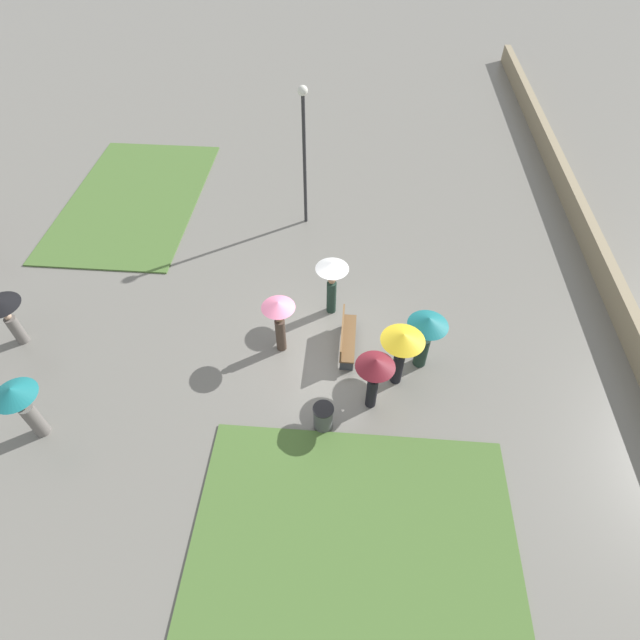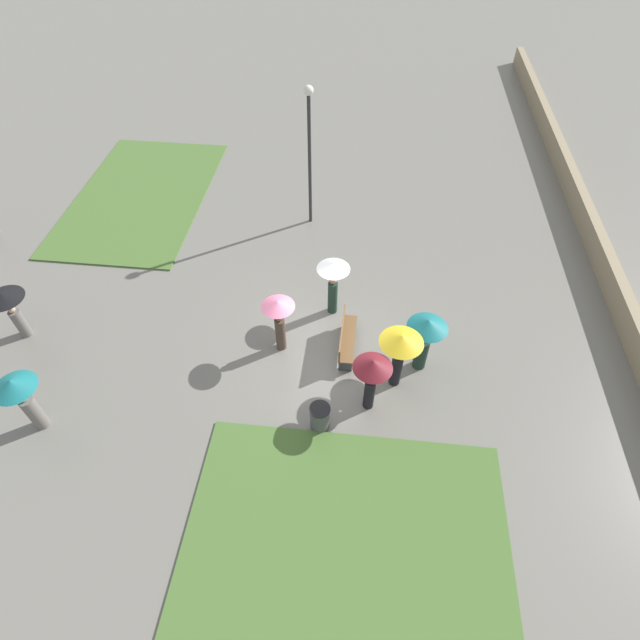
% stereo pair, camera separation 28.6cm
% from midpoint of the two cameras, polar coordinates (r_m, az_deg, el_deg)
% --- Properties ---
extents(ground_plane, '(90.00, 90.00, 0.00)m').
position_cam_midpoint_polar(ground_plane, '(14.91, -0.09, -2.81)').
color(ground_plane, slate).
extents(lawn_patch_near, '(8.22, 7.22, 0.06)m').
position_cam_midpoint_polar(lawn_patch_near, '(11.74, 2.83, -30.66)').
color(lawn_patch_near, '#4C7033').
rests_on(lawn_patch_near, ground_plane).
extents(lawn_patch_far, '(8.44, 5.06, 0.06)m').
position_cam_midpoint_polar(lawn_patch_far, '(21.84, -20.81, 12.83)').
color(lawn_patch_far, '#4C7033').
rests_on(lawn_patch_far, ground_plane).
extents(park_bench, '(1.82, 0.44, 0.90)m').
position_cam_midpoint_polar(park_bench, '(14.49, 2.40, -1.94)').
color(park_bench, brown).
rests_on(park_bench, ground_plane).
extents(lamp_post, '(0.32, 0.32, 5.06)m').
position_cam_midpoint_polar(lamp_post, '(17.65, -2.33, 19.61)').
color(lamp_post, '#2D2D30').
rests_on(lamp_post, ground_plane).
extents(trash_bin, '(0.54, 0.54, 0.82)m').
position_cam_midpoint_polar(trash_bin, '(12.98, -0.27, -11.06)').
color(trash_bin, '#4C4C51').
rests_on(trash_bin, ground_plane).
extents(crowd_person_teal, '(1.10, 1.10, 1.92)m').
position_cam_midpoint_polar(crowd_person_teal, '(13.67, 11.48, -1.27)').
color(crowd_person_teal, '#1E3328').
rests_on(crowd_person_teal, ground_plane).
extents(crowd_person_pink, '(0.94, 0.94, 1.93)m').
position_cam_midpoint_polar(crowd_person_pink, '(13.85, -5.29, 0.40)').
color(crowd_person_pink, '#47382D').
rests_on(crowd_person_pink, ground_plane).
extents(crowd_person_maroon, '(1.00, 1.00, 1.95)m').
position_cam_midpoint_polar(crowd_person_maroon, '(12.51, 5.60, -5.82)').
color(crowd_person_maroon, black).
rests_on(crowd_person_maroon, ground_plane).
extents(crowd_person_white, '(0.99, 0.99, 2.02)m').
position_cam_midpoint_polar(crowd_person_white, '(14.78, 0.81, 5.07)').
color(crowd_person_white, '#1E3328').
rests_on(crowd_person_white, ground_plane).
extents(crowd_person_yellow, '(1.16, 1.16, 1.98)m').
position_cam_midpoint_polar(crowd_person_yellow, '(13.06, 8.71, -2.90)').
color(crowd_person_yellow, black).
rests_on(crowd_person_yellow, ground_plane).
extents(lone_walker_mid_plaza, '(1.06, 1.06, 1.94)m').
position_cam_midpoint_polar(lone_walker_mid_plaza, '(14.10, -31.57, -7.97)').
color(lone_walker_mid_plaza, slate).
rests_on(lone_walker_mid_plaza, ground_plane).
extents(lone_walker_near_lawn, '(1.11, 1.11, 1.73)m').
position_cam_midpoint_polar(lone_walker_near_lawn, '(16.71, -32.79, 0.81)').
color(lone_walker_near_lawn, slate).
rests_on(lone_walker_near_lawn, ground_plane).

